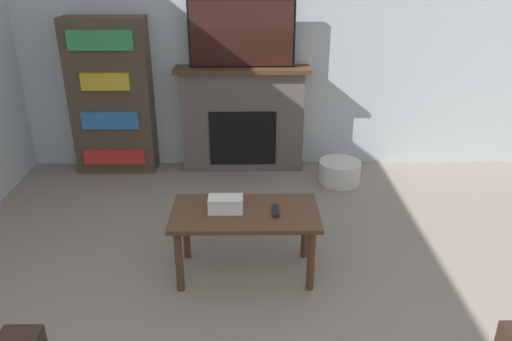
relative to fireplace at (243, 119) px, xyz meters
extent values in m
cube|color=silver|center=(0.19, 0.14, 0.84)|extent=(5.58, 0.06, 2.70)
cube|color=#605651|center=(0.00, 0.00, -0.02)|extent=(1.15, 0.22, 0.97)
cube|color=black|center=(0.00, -0.11, -0.16)|extent=(0.63, 0.01, 0.53)
cube|color=#4C331E|center=(0.00, -0.02, 0.48)|extent=(1.25, 0.28, 0.04)
cube|color=black|center=(0.00, -0.02, 0.80)|extent=(0.96, 0.03, 0.60)
cube|color=#331914|center=(0.00, -0.03, 0.80)|extent=(0.92, 0.01, 0.57)
cube|color=brown|center=(0.04, -1.77, -0.05)|extent=(0.95, 0.49, 0.03)
cylinder|color=brown|center=(-0.38, -1.96, -0.29)|extent=(0.05, 0.05, 0.44)
cylinder|color=brown|center=(0.45, -1.96, -0.29)|extent=(0.05, 0.05, 0.44)
cylinder|color=brown|center=(-0.38, -1.58, -0.29)|extent=(0.05, 0.05, 0.44)
cylinder|color=brown|center=(0.45, -1.58, -0.29)|extent=(0.05, 0.05, 0.44)
cube|color=white|center=(-0.09, -1.77, 0.01)|extent=(0.22, 0.12, 0.10)
cube|color=black|center=(0.23, -1.79, -0.03)|extent=(0.04, 0.15, 0.02)
cube|color=#4C3D2D|center=(-1.23, -0.02, 0.22)|extent=(0.75, 0.26, 1.46)
cube|color=red|center=(-1.23, -0.16, -0.33)|extent=(0.58, 0.03, 0.14)
cube|color=#2D70B7|center=(-1.23, -0.16, 0.04)|extent=(0.53, 0.03, 0.17)
cube|color=gold|center=(-1.23, -0.16, 0.40)|extent=(0.43, 0.03, 0.16)
cube|color=green|center=(-1.23, -0.16, 0.77)|extent=(0.57, 0.03, 0.17)
cylinder|color=silver|center=(0.90, -0.36, -0.41)|extent=(0.38, 0.38, 0.21)
camera|label=1|loc=(0.07, -4.57, 1.50)|focal=35.00mm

